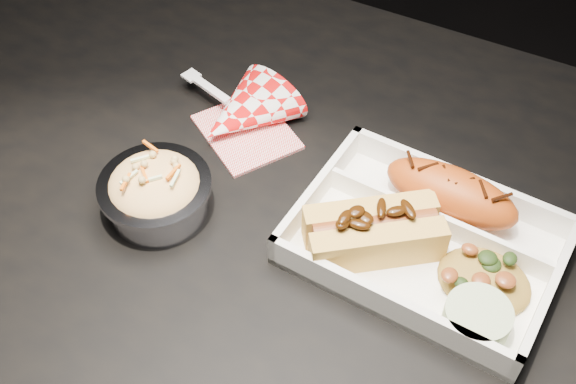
# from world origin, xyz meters

# --- Properties ---
(dining_table) EXTENTS (1.20, 0.80, 0.75)m
(dining_table) POSITION_xyz_m (0.00, 0.00, 0.66)
(dining_table) COLOR black
(dining_table) RESTS_ON ground
(food_tray) EXTENTS (0.26, 0.19, 0.04)m
(food_tray) POSITION_xyz_m (0.12, 0.04, 0.76)
(food_tray) COLOR white
(food_tray) RESTS_ON dining_table
(fried_pastry) EXTENTS (0.14, 0.06, 0.05)m
(fried_pastry) POSITION_xyz_m (0.12, 0.10, 0.78)
(fried_pastry) COLOR #B24611
(fried_pastry) RESTS_ON food_tray
(hotdog) EXTENTS (0.14, 0.13, 0.06)m
(hotdog) POSITION_xyz_m (0.07, 0.02, 0.78)
(hotdog) COLOR gold
(hotdog) RESTS_ON food_tray
(fried_rice_mound) EXTENTS (0.09, 0.08, 0.03)m
(fried_rice_mound) POSITION_xyz_m (0.18, 0.03, 0.77)
(fried_rice_mound) COLOR olive
(fried_rice_mound) RESTS_ON food_tray
(cupcake_liner) EXTENTS (0.06, 0.06, 0.03)m
(cupcake_liner) POSITION_xyz_m (0.19, -0.02, 0.77)
(cupcake_liner) COLOR #B0C393
(cupcake_liner) RESTS_ON food_tray
(foil_coleslaw_cup) EXTENTS (0.11, 0.11, 0.07)m
(foil_coleslaw_cup) POSITION_xyz_m (-0.14, -0.04, 0.78)
(foil_coleslaw_cup) COLOR silver
(foil_coleslaw_cup) RESTS_ON dining_table
(napkin_fork) EXTENTS (0.18, 0.14, 0.10)m
(napkin_fork) POSITION_xyz_m (-0.13, 0.11, 0.77)
(napkin_fork) COLOR red
(napkin_fork) RESTS_ON dining_table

